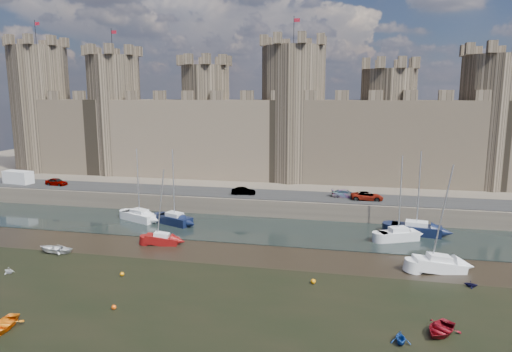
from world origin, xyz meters
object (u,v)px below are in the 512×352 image
at_px(sailboat_4, 162,239).
at_px(dinghy_0, 1,327).
at_px(car_0, 56,182).
at_px(sailboat_2, 398,234).
at_px(car_1, 243,191).
at_px(sailboat_3, 416,229).
at_px(sailboat_5, 439,264).
at_px(sailboat_1, 175,219).
at_px(car_2, 345,194).
at_px(car_3, 367,196).
at_px(sailboat_0, 140,216).
at_px(van, 18,177).

relative_size(sailboat_4, dinghy_0, 2.78).
relative_size(car_0, sailboat_2, 0.37).
bearing_deg(dinghy_0, car_0, 115.13).
bearing_deg(car_1, sailboat_3, -114.36).
distance_m(sailboat_3, sailboat_5, 12.22).
height_order(car_1, dinghy_0, car_1).
height_order(sailboat_2, sailboat_5, sailboat_5).
distance_m(car_1, sailboat_3, 25.10).
xyz_separation_m(sailboat_1, dinghy_0, (-1.78, -29.35, -0.47)).
xyz_separation_m(sailboat_3, sailboat_5, (0.64, -12.20, -0.04)).
relative_size(car_0, car_2, 0.94).
bearing_deg(sailboat_2, car_3, 84.08).
bearing_deg(sailboat_1, car_0, -177.78).
relative_size(car_2, sailboat_2, 0.39).
bearing_deg(car_1, dinghy_0, 158.18).
relative_size(car_3, sailboat_0, 0.45).
xyz_separation_m(van, sailboat_4, (33.64, -17.66, -2.92)).
bearing_deg(van, car_0, 8.66).
xyz_separation_m(car_1, sailboat_3, (24.02, -6.89, -2.28)).
distance_m(car_2, van, 54.34).
xyz_separation_m(sailboat_2, sailboat_4, (-27.24, -7.27, -0.14)).
relative_size(car_3, dinghy_0, 1.39).
bearing_deg(sailboat_4, sailboat_2, 6.31).
bearing_deg(car_1, sailboat_1, 132.22).
relative_size(car_0, dinghy_0, 1.18).
height_order(sailboat_0, sailboat_2, sailboat_2).
distance_m(car_1, car_3, 18.08).
height_order(car_3, van, van).
height_order(car_1, van, van).
height_order(car_2, van, van).
distance_m(car_3, van, 57.39).
xyz_separation_m(car_0, dinghy_0, (22.87, -38.82, -2.81)).
bearing_deg(sailboat_5, dinghy_0, -162.91).
height_order(van, dinghy_0, van).
height_order(car_1, sailboat_5, sailboat_5).
bearing_deg(sailboat_4, car_0, 137.61).
bearing_deg(car_0, van, 98.08).
distance_m(car_0, van, 7.28).
height_order(car_2, sailboat_4, sailboat_4).
relative_size(van, sailboat_3, 0.48).
height_order(car_1, sailboat_4, sailboat_4).
distance_m(sailboat_0, sailboat_3, 36.91).
height_order(sailboat_3, sailboat_5, sailboat_5).
bearing_deg(sailboat_2, car_2, 95.03).
bearing_deg(sailboat_2, dinghy_0, -162.12).
xyz_separation_m(van, sailboat_3, (63.34, -7.39, -2.79)).
relative_size(sailboat_0, sailboat_1, 0.99).
bearing_deg(dinghy_0, car_2, 53.35).
distance_m(car_2, sailboat_3, 12.51).
bearing_deg(van, sailboat_1, -7.71).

